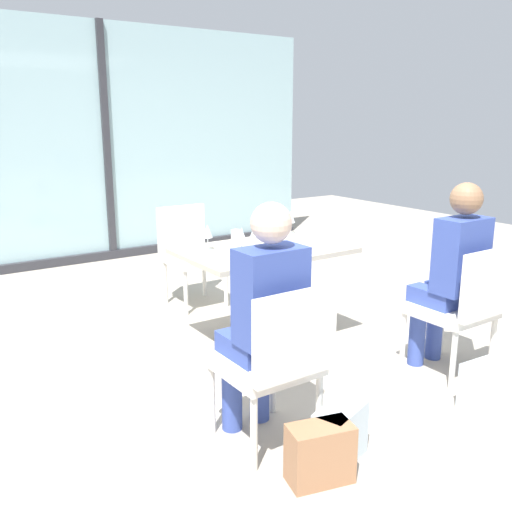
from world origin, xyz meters
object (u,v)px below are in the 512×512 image
at_px(chair_front_right, 464,303).
at_px(handbag_1, 486,386).
at_px(person_front_right, 452,269).
at_px(handbag_0, 340,434).
at_px(wine_glass_4, 242,235).
at_px(wine_glass_0, 272,220).
at_px(wine_glass_1, 255,231).
at_px(wine_glass_2, 278,231).
at_px(handbag_2, 320,454).
at_px(dining_table_main, 264,275).
at_px(wine_glass_5, 291,217).
at_px(chair_front_left, 276,357).
at_px(wine_glass_3, 208,232).
at_px(coffee_cup, 236,236).
at_px(person_front_left, 264,312).
at_px(cell_phone_on_table, 274,240).
at_px(chair_near_window, 189,249).

height_order(chair_front_right, handbag_1, chair_front_right).
relative_size(person_front_right, handbag_0, 4.20).
bearing_deg(person_front_right, wine_glass_4, 134.42).
height_order(wine_glass_0, wine_glass_1, same).
relative_size(wine_glass_2, handbag_2, 0.62).
bearing_deg(wine_glass_4, dining_table_main, 16.47).
bearing_deg(handbag_2, wine_glass_4, 85.11).
xyz_separation_m(chair_front_right, wine_glass_0, (-0.45, 1.47, 0.37)).
bearing_deg(person_front_right, wine_glass_5, 100.65).
relative_size(wine_glass_0, handbag_1, 0.62).
bearing_deg(chair_front_left, wine_glass_3, 74.44).
xyz_separation_m(coffee_cup, handbag_0, (-0.49, -1.73, -0.64)).
height_order(wine_glass_4, handbag_2, wine_glass_4).
bearing_deg(wine_glass_3, wine_glass_0, 11.14).
bearing_deg(wine_glass_4, wine_glass_0, 35.34).
bearing_deg(coffee_cup, wine_glass_2, -73.41).
xyz_separation_m(chair_front_right, wine_glass_1, (-0.80, 1.19, 0.37)).
xyz_separation_m(wine_glass_4, coffee_cup, (0.18, 0.37, -0.09)).
height_order(coffee_cup, handbag_1, coffee_cup).
bearing_deg(person_front_left, handbag_0, -62.28).
distance_m(person_front_left, wine_glass_5, 1.84).
height_order(wine_glass_4, cell_phone_on_table, wine_glass_4).
bearing_deg(dining_table_main, cell_phone_on_table, 36.56).
height_order(dining_table_main, chair_near_window, chair_near_window).
bearing_deg(dining_table_main, wine_glass_3, 154.96).
xyz_separation_m(wine_glass_0, handbag_1, (0.22, -1.83, -0.72)).
distance_m(chair_near_window, handbag_0, 2.68).
bearing_deg(chair_front_left, coffee_cup, 64.82).
bearing_deg(cell_phone_on_table, wine_glass_4, -115.92).
xyz_separation_m(chair_front_right, person_front_right, (0.00, 0.11, 0.20)).
bearing_deg(wine_glass_3, person_front_right, -48.11).
bearing_deg(wine_glass_1, handbag_2, -113.66).
relative_size(person_front_right, cell_phone_on_table, 8.75).
relative_size(dining_table_main, wine_glass_0, 6.44).
bearing_deg(handbag_1, wine_glass_4, 119.97).
height_order(wine_glass_0, handbag_1, wine_glass_0).
height_order(wine_glass_1, wine_glass_5, same).
bearing_deg(chair_front_right, person_front_left, 175.77).
bearing_deg(dining_table_main, wine_glass_0, 46.28).
height_order(person_front_left, wine_glass_1, person_front_left).
relative_size(person_front_right, wine_glass_0, 6.81).
bearing_deg(wine_glass_3, wine_glass_4, -61.02).
bearing_deg(chair_near_window, wine_glass_0, -71.80).
height_order(wine_glass_1, handbag_1, wine_glass_1).
bearing_deg(wine_glass_3, handbag_0, -96.26).
bearing_deg(coffee_cup, person_front_right, -59.94).
relative_size(person_front_right, wine_glass_5, 6.81).
relative_size(chair_near_window, handbag_2, 2.90).
bearing_deg(handbag_0, cell_phone_on_table, 45.46).
bearing_deg(chair_front_left, chair_front_right, 0.00).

